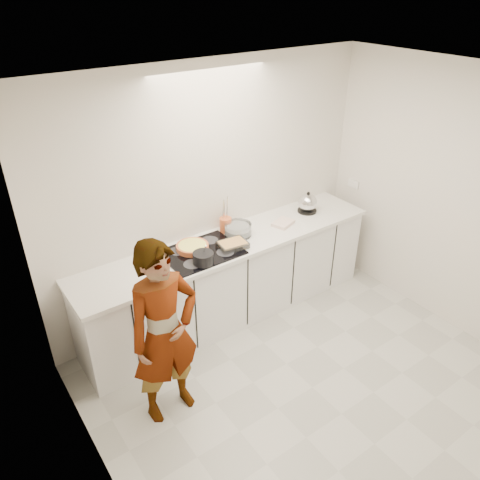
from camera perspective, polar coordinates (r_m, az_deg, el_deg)
floor at (r=4.44m, az=8.82°, el=-17.33°), size 3.60×3.20×0.00m
ceiling at (r=3.11m, az=12.66°, el=17.47°), size 3.60×3.20×0.00m
wall_back at (r=4.70m, az=-3.41°, el=5.55°), size 3.60×0.00×2.60m
wall_left at (r=2.85m, az=-17.23°, el=-14.52°), size 0.00×3.20×2.60m
wall_right at (r=4.94m, az=25.25°, el=3.83°), size 0.02×3.20×2.60m
base_cabinets at (r=4.89m, az=-1.09°, el=-4.99°), size 3.20×0.58×0.87m
countertop at (r=4.65m, az=-1.14°, el=-0.38°), size 3.24×0.64×0.04m
hob at (r=4.46m, az=-4.71°, el=-1.50°), size 0.72×0.54×0.01m
tart_dish at (r=4.49m, az=-5.82°, el=-0.82°), size 0.34×0.34×0.05m
saucepan at (r=4.26m, az=-4.50°, el=-2.20°), size 0.21×0.21×0.18m
baking_dish at (r=4.50m, az=-0.90°, el=-0.53°), size 0.30×0.23×0.05m
mixing_bowl at (r=4.72m, az=-0.23°, el=1.25°), size 0.32×0.32×0.13m
tea_towel at (r=4.96m, az=5.28°, el=2.07°), size 0.27×0.23×0.04m
kettle at (r=5.23m, az=8.24°, el=4.45°), size 0.25×0.25×0.24m
utensil_crock at (r=4.78m, az=-1.76°, el=1.86°), size 0.15×0.15×0.15m
cook at (r=3.73m, az=-9.17°, el=-11.18°), size 0.61×0.42×1.62m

